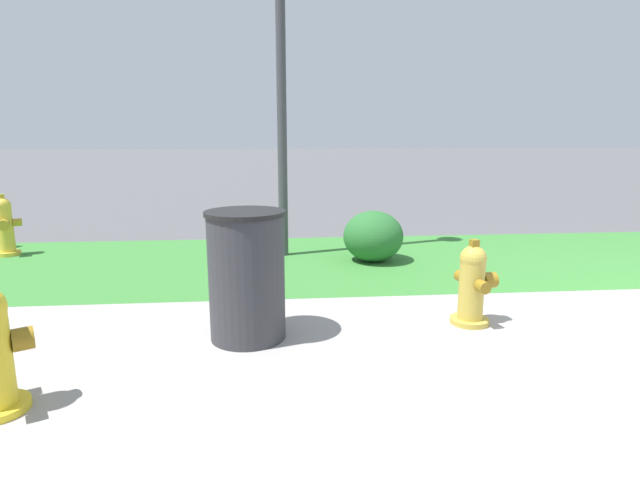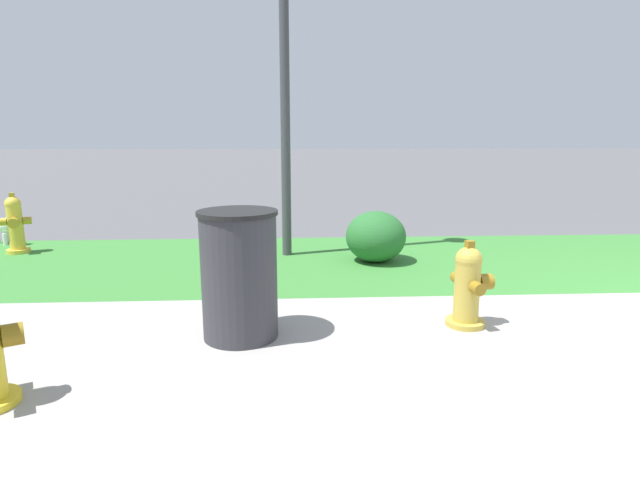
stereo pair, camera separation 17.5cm
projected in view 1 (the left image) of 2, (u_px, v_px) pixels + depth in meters
The scene contains 5 objects.
grass_verge at pixel (580, 255), 5.97m from camera, with size 18.00×2.72×0.01m, color #387A33.
fire_hydrant_across_street at pixel (472, 285), 3.72m from camera, with size 0.34×0.38×0.66m.
fire_hydrant_far_end at pixel (5, 226), 5.91m from camera, with size 0.36×0.33×0.74m.
trash_bin at pixel (247, 276), 3.43m from camera, with size 0.55×0.55×0.91m.
shrub_bush_far_verge at pixel (373, 236), 5.66m from camera, with size 0.68×0.68×0.58m.
Camera 1 is at (-3.62, -2.90, 1.39)m, focal length 28.00 mm.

